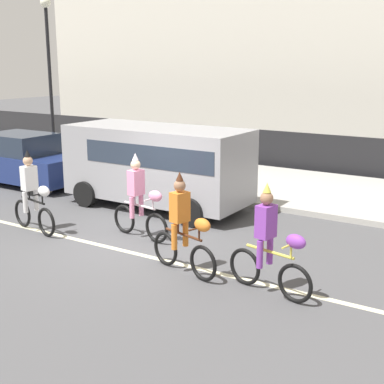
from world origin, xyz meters
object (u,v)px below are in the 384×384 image
at_px(parade_cyclist_purple, 271,247).
at_px(street_lamp_post, 49,58).
at_px(parade_cyclist_pink, 140,202).
at_px(parade_cyclist_orange, 184,230).
at_px(parked_car_navy, 23,160).
at_px(parked_van_grey, 159,161).
at_px(parade_cyclist_zebra, 33,197).

xyz_separation_m(parade_cyclist_purple, street_lamp_post, (-11.25, 5.81, 3.15)).
xyz_separation_m(parade_cyclist_pink, street_lamp_post, (-7.57, 4.64, 3.15)).
xyz_separation_m(parade_cyclist_orange, parade_cyclist_purple, (1.73, 0.02, 0.00)).
height_order(parked_car_navy, street_lamp_post, street_lamp_post).
relative_size(parade_cyclist_pink, parade_cyclist_purple, 1.00).
distance_m(parade_cyclist_pink, street_lamp_post, 9.42).
xyz_separation_m(parade_cyclist_orange, parked_van_grey, (-3.10, 3.52, 0.44)).
bearing_deg(parade_cyclist_pink, parade_cyclist_purple, -17.67).
bearing_deg(parade_cyclist_orange, parade_cyclist_zebra, 176.98).
xyz_separation_m(parked_car_navy, street_lamp_post, (-1.08, 2.37, 3.21)).
relative_size(parade_cyclist_zebra, parade_cyclist_orange, 1.00).
distance_m(parade_cyclist_pink, parade_cyclist_purple, 3.86).
distance_m(parked_car_navy, street_lamp_post, 4.13).
distance_m(parade_cyclist_purple, parked_van_grey, 5.97).
height_order(parade_cyclist_zebra, parade_cyclist_orange, same).
bearing_deg(parade_cyclist_pink, street_lamp_post, 148.52).
xyz_separation_m(parade_cyclist_pink, parked_car_navy, (-6.50, 2.27, -0.06)).
bearing_deg(parade_cyclist_zebra, parked_van_grey, 69.87).
distance_m(parade_cyclist_orange, street_lamp_post, 11.60).
bearing_deg(street_lamp_post, parked_van_grey, -19.78).
bearing_deg(parade_cyclist_zebra, parked_car_navy, 142.06).
bearing_deg(parade_cyclist_orange, parked_van_grey, 131.37).
relative_size(parade_cyclist_orange, street_lamp_post, 0.33).
bearing_deg(parked_van_grey, parade_cyclist_zebra, -110.13).
bearing_deg(parade_cyclist_purple, parked_car_navy, 161.32).
distance_m(parked_van_grey, parked_car_navy, 5.37).
bearing_deg(parade_cyclist_purple, parade_cyclist_pink, 162.33).
bearing_deg(street_lamp_post, parade_cyclist_zebra, -47.01).
distance_m(parade_cyclist_pink, parked_car_navy, 6.88).
relative_size(parked_car_navy, street_lamp_post, 0.70).
height_order(parade_cyclist_pink, parade_cyclist_orange, same).
bearing_deg(parade_cyclist_zebra, parade_cyclist_orange, -3.02).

